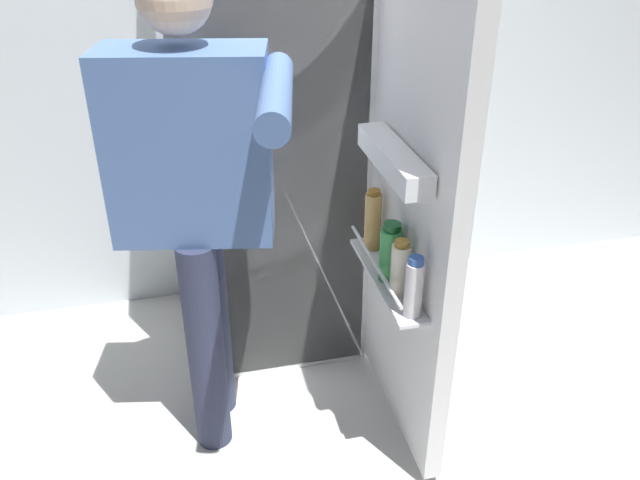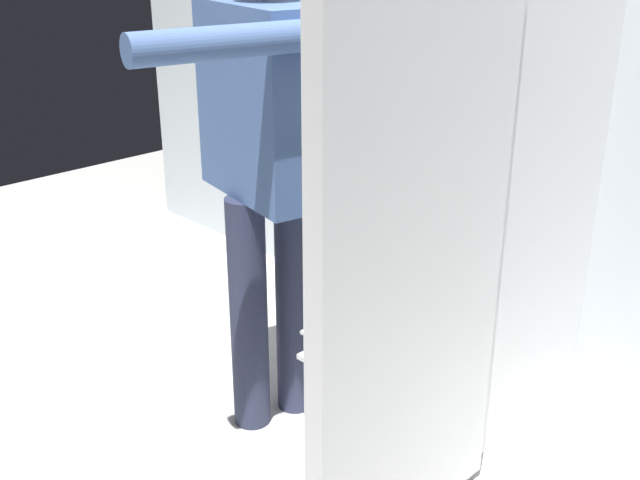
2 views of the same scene
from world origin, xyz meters
The scene contains 4 objects.
ground_plane centered at (0.00, 0.00, 0.00)m, with size 6.62×6.62×0.00m, color silver.
kitchen_wall centered at (0.00, 0.95, 1.29)m, with size 4.40×0.10×2.57m, color silver.
refrigerator centered at (0.03, 0.52, 0.86)m, with size 0.74×1.32×1.71m.
person centered at (-0.27, 0.03, 0.94)m, with size 0.55×0.81×1.57m.
Camera 1 is at (-0.31, -1.75, 1.72)m, focal length 36.24 mm.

